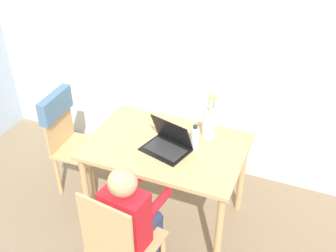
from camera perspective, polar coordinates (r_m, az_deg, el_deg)
The scene contains 8 objects.
wall_back at distance 3.33m, azimuth 6.22°, elevation 11.96°, with size 6.40×0.05×2.50m.
dining_table at distance 2.94m, azimuth -0.24°, elevation -4.26°, with size 1.15×0.77×0.76m.
chair_occupied at distance 2.62m, azimuth -6.92°, elevation -16.71°, with size 0.45×0.45×0.91m.
chair_spare at distance 3.44m, azimuth -14.56°, elevation -0.23°, with size 0.45×0.42×0.92m.
person_seated at distance 2.55m, azimuth -5.53°, elevation -12.36°, with size 0.35×0.46×1.02m.
laptop at distance 2.81m, azimuth 0.01°, elevation -2.40°, with size 0.37×0.32×0.23m.
flower_vase at distance 2.91m, azimuth 6.02°, elevation 0.58°, with size 0.10×0.10×0.36m.
water_bottle at distance 2.80m, azimuth 3.92°, elevation -1.72°, with size 0.06×0.06×0.20m.
Camera 1 is at (0.84, -0.76, 2.46)m, focal length 42.00 mm.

